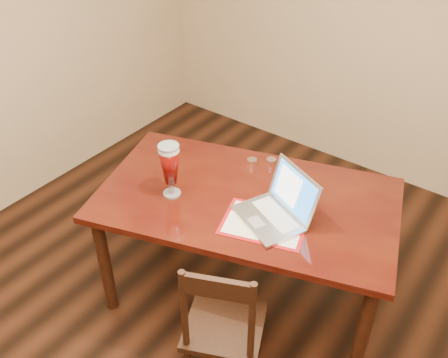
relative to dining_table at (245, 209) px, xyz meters
The scene contains 3 objects.
room_shell 1.31m from the dining_table, 69.19° to the right, with size 4.51×5.01×2.71m.
dining_table is the anchor object (origin of this frame).
dining_chair 0.68m from the dining_table, 64.62° to the right, with size 0.51×0.50×0.92m.
Camera 1 is at (0.94, -1.11, 2.51)m, focal length 40.00 mm.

